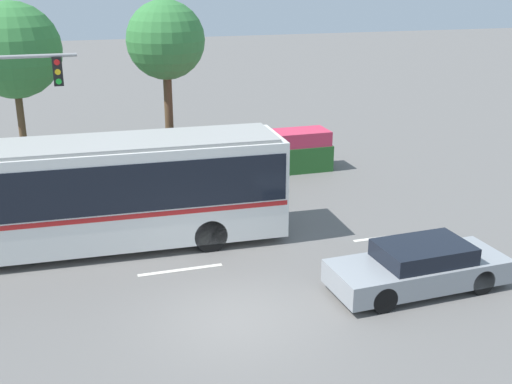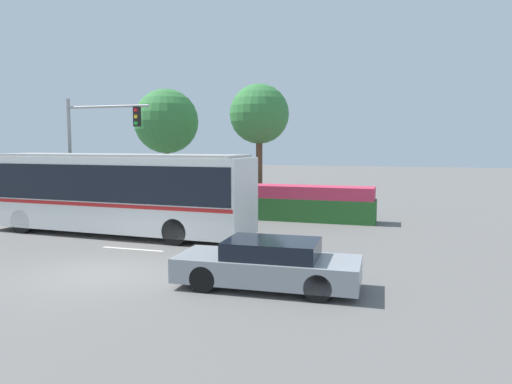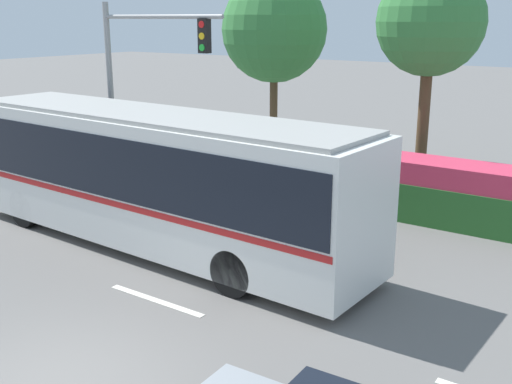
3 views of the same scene
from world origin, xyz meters
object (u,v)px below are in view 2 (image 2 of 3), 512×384
object	(u,v)px
city_bus	(116,189)
sedan_foreground	(268,264)
street_tree_left	(166,122)
traffic_light_pole	(90,141)
street_tree_centre	(259,115)

from	to	relation	value
city_bus	sedan_foreground	distance (m)	9.61
city_bus	street_tree_left	bearing A→B (deg)	-73.37
sedan_foreground	traffic_light_pole	xyz separation A→B (m)	(-11.17, 8.01, 3.23)
traffic_light_pole	street_tree_left	distance (m)	6.10
city_bus	street_tree_centre	xyz separation A→B (m)	(3.72, 8.01, 3.40)
sedan_foreground	street_tree_left	xyz separation A→B (m)	(-10.17, 13.91, 4.42)
city_bus	sedan_foreground	bearing A→B (deg)	149.02
traffic_light_pole	street_tree_left	size ratio (longest dim) A/B	0.85
sedan_foreground	street_tree_centre	world-z (taller)	street_tree_centre
street_tree_left	street_tree_centre	distance (m)	5.97
traffic_light_pole	street_tree_left	xyz separation A→B (m)	(1.00, 5.90, 1.18)
street_tree_centre	traffic_light_pole	bearing A→B (deg)	-142.89
city_bus	traffic_light_pole	xyz separation A→B (m)	(-3.21, 2.77, 1.97)
city_bus	street_tree_left	xyz separation A→B (m)	(-2.21, 8.67, 3.15)
city_bus	street_tree_centre	size ratio (longest dim) A/B	1.67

